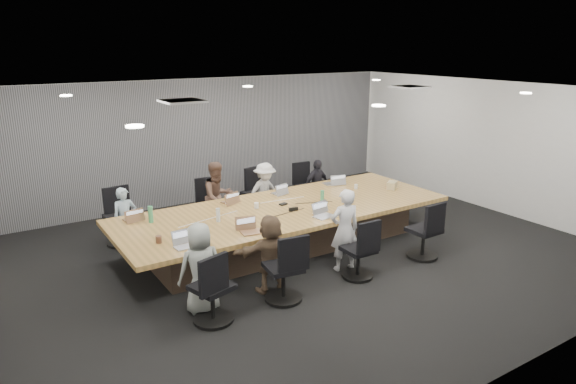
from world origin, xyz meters
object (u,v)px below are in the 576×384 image
stapler (293,209)px  chair_1 (211,209)px  chair_3 (307,190)px  snack_packet (391,188)px  chair_0 (121,221)px  laptop_0 (134,219)px  chair_2 (257,197)px  chair_6 (358,254)px  person_3 (317,186)px  chair_4 (212,293)px  bottle_clear (218,215)px  person_0 (125,220)px  laptop_3 (332,184)px  bottle_green_right (322,197)px  laptop_2 (279,193)px  person_1 (218,197)px  chair_7 (424,235)px  laptop_1 (231,202)px  chair_5 (283,273)px  laptop_5 (252,232)px  conference_table (285,225)px  person_5 (271,253)px  bottle_green_left (151,214)px  laptop_6 (324,216)px  laptop_4 (185,247)px  canvas_bag (392,185)px  person_2 (265,193)px  mug_brown (159,239)px

stapler → chair_1: bearing=120.4°
chair_3 → snack_packet: 2.02m
chair_0 → laptop_0: (0.00, -0.90, 0.31)m
chair_2 → chair_6: chair_2 is taller
chair_2 → person_3: size_ratio=0.76×
chair_3 → chair_4: size_ratio=0.93×
person_3 → bottle_clear: person_3 is taller
chair_3 → laptop_0: (-4.13, -0.90, 0.36)m
person_0 → laptop_0: bearing=-89.8°
laptop_3 → bottle_green_right: bottle_green_right is taller
chair_6 → person_3: person_3 is taller
laptop_2 → person_1: bearing=-37.7°
chair_7 → laptop_1: bearing=132.3°
chair_5 → chair_7: 2.83m
chair_0 → person_0: (0.00, -0.35, 0.14)m
chair_5 → bottle_clear: bottle_clear is taller
laptop_5 → conference_table: bearing=44.8°
laptop_1 → snack_packet: size_ratio=1.87×
chair_0 → laptop_3: 4.24m
laptop_5 → bottle_green_right: size_ratio=1.39×
person_5 → bottle_green_right: bearing=-138.0°
bottle_green_left → snack_packet: bearing=-7.8°
laptop_5 → laptop_6: (1.38, 0.00, 0.00)m
person_1 → laptop_1: bearing=-101.1°
chair_1 → laptop_4: (-1.53, -2.50, 0.38)m
chair_4 → canvas_bag: 4.94m
stapler → chair_2: bearing=90.5°
chair_2 → canvas_bag: (2.09, -1.82, 0.37)m
laptop_4 → snack_packet: bearing=5.6°
person_0 → laptop_1: size_ratio=3.63×
person_2 → laptop_4: size_ratio=4.37×
person_0 → laptop_0: person_0 is taller
chair_1 → laptop_1: bearing=95.9°
chair_2 → laptop_3: chair_2 is taller
chair_5 → chair_7: size_ratio=1.02×
chair_3 → mug_brown: 4.65m
chair_0 → person_2: (2.83, -0.35, 0.18)m
person_0 → snack_packet: (4.88, -1.48, 0.18)m
laptop_5 → bottle_clear: size_ratio=1.48×
bottle_clear → chair_0: bearing=123.1°
chair_5 → laptop_1: size_ratio=2.67×
bottle_green_right → snack_packet: bearing=0.9°
chair_0 → chair_1: chair_0 is taller
chair_2 → laptop_3: bearing=131.9°
snack_packet → canvas_bag: bearing=11.8°
chair_0 → person_3: size_ratio=0.76×
person_3 → mug_brown: (-4.12, -1.77, 0.22)m
snack_packet → chair_6: bearing=-143.8°
laptop_4 → snack_packet: snack_packet is taller
chair_3 → chair_5: 4.39m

